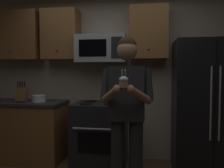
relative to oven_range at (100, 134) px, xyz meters
name	(u,v)px	position (x,y,z in m)	size (l,w,h in m)	color
wall_back	(114,77)	(0.15, 0.39, 0.84)	(4.40, 0.10, 2.60)	#B7AD99
oven_range	(100,134)	(0.00, 0.00, 0.00)	(0.76, 0.70, 0.93)	black
microwave	(101,49)	(0.00, 0.12, 1.26)	(0.74, 0.41, 0.40)	#9EA0A5
refrigerator	(208,107)	(1.50, -0.04, 0.44)	(0.90, 0.75, 1.80)	black
cabinet_row_upper	(66,35)	(-0.57, 0.17, 1.49)	(2.78, 0.36, 0.76)	brown
counter_left	(19,130)	(-1.30, 0.02, 0.00)	(1.44, 0.66, 0.92)	brown
knife_block	(22,94)	(-1.21, -0.03, 0.57)	(0.16, 0.15, 0.32)	brown
bowl_large_white	(39,98)	(-0.95, -0.01, 0.51)	(0.22, 0.22, 0.10)	white
person	(127,108)	(0.48, -0.87, 0.53)	(0.60, 0.48, 1.76)	#262628
cupcake	(124,82)	(0.48, -1.20, 0.83)	(0.09, 0.09, 0.17)	#A87F56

